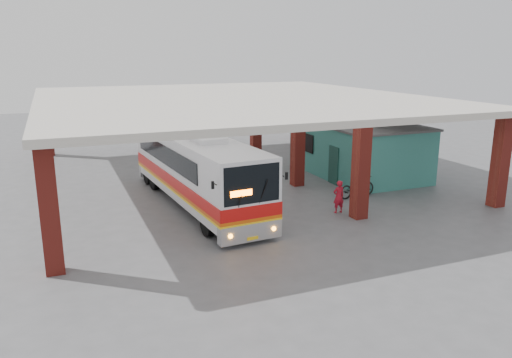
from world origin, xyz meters
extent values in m
plane|color=#515154|center=(0.00, 0.00, 0.00)|extent=(90.00, 90.00, 0.00)
cube|color=maroon|center=(3.00, -3.00, 2.17)|extent=(0.60, 0.60, 4.35)
cube|color=maroon|center=(3.00, 3.00, 2.17)|extent=(0.60, 0.60, 4.35)
cube|color=maroon|center=(3.00, 9.00, 2.17)|extent=(0.60, 0.60, 4.35)
cube|color=maroon|center=(-9.50, -4.00, 2.17)|extent=(0.60, 0.60, 4.35)
cube|color=maroon|center=(-9.50, 17.00, 2.17)|extent=(0.60, 0.60, 4.35)
cube|color=maroon|center=(10.00, -4.00, 2.17)|extent=(0.60, 0.60, 4.35)
cube|color=maroon|center=(10.00, 17.00, 2.17)|extent=(0.60, 0.60, 4.35)
cube|color=beige|center=(0.50, 6.50, 4.50)|extent=(21.00, 23.00, 0.30)
cube|color=#2F766A|center=(7.50, 4.00, 1.50)|extent=(5.00, 8.00, 3.00)
cube|color=#474747|center=(7.50, 4.00, 3.05)|extent=(5.20, 8.20, 0.12)
cube|color=#163C34|center=(4.98, 2.50, 1.05)|extent=(0.08, 0.95, 2.10)
cube|color=black|center=(4.98, 5.50, 1.80)|extent=(0.08, 1.20, 1.00)
cube|color=black|center=(4.95, 5.50, 1.80)|extent=(0.04, 1.30, 1.10)
cube|color=silver|center=(-3.07, 1.63, 1.91)|extent=(3.44, 12.20, 2.81)
cube|color=silver|center=(-3.00, 0.63, 3.41)|extent=(1.43, 3.10, 0.25)
cube|color=#96979C|center=(-2.62, -4.19, 0.55)|extent=(2.55, 0.60, 0.70)
cube|color=#BB0F0D|center=(-3.07, 1.63, 1.36)|extent=(3.48, 12.21, 0.50)
cube|color=#CF510B|center=(-3.07, 1.63, 1.04)|extent=(3.48, 12.21, 0.13)
cube|color=yellow|center=(-3.07, 1.63, 0.92)|extent=(3.48, 12.21, 0.10)
cube|color=black|center=(-2.61, -4.33, 2.43)|extent=(2.26, 0.27, 1.46)
cube|color=black|center=(-4.40, 2.33, 2.41)|extent=(0.75, 9.01, 0.90)
cube|color=black|center=(-1.87, 2.53, 2.41)|extent=(0.75, 9.01, 0.90)
cube|color=#FF5905|center=(-3.06, -4.43, 2.16)|extent=(0.85, 0.12, 0.22)
sphere|color=orange|center=(-3.50, -4.47, 0.58)|extent=(0.18, 0.18, 0.18)
sphere|color=orange|center=(-1.70, -4.33, 0.58)|extent=(0.18, 0.18, 0.18)
cube|color=yellow|center=(-2.60, -4.41, 0.35)|extent=(0.45, 0.06, 0.12)
cylinder|color=black|center=(-3.82, -2.65, 0.50)|extent=(0.40, 1.03, 1.00)
cylinder|color=black|center=(-1.67, -2.49, 0.50)|extent=(0.40, 1.03, 1.00)
cylinder|color=black|center=(-4.42, 5.05, 0.50)|extent=(0.40, 1.03, 1.00)
cylinder|color=black|center=(-2.27, 5.22, 0.50)|extent=(0.40, 1.03, 1.00)
cylinder|color=black|center=(-4.52, 6.35, 0.50)|extent=(0.40, 1.03, 1.00)
cylinder|color=black|center=(-2.38, 6.52, 0.50)|extent=(0.40, 1.03, 1.00)
imported|color=black|center=(4.70, -0.27, 0.56)|extent=(2.20, 0.99, 1.12)
imported|color=red|center=(2.55, -2.04, 0.76)|extent=(0.55, 0.37, 1.51)
cube|color=red|center=(4.71, 6.69, 0.25)|extent=(0.57, 0.57, 0.07)
cube|color=red|center=(4.90, 6.64, 0.55)|extent=(0.18, 0.46, 0.66)
cylinder|color=black|center=(4.48, 6.57, 0.11)|extent=(0.03, 0.03, 0.22)
cylinder|color=black|center=(4.84, 6.46, 0.11)|extent=(0.03, 0.03, 0.22)
cylinder|color=black|center=(4.58, 6.92, 0.11)|extent=(0.03, 0.03, 0.22)
cylinder|color=black|center=(4.94, 6.82, 0.11)|extent=(0.03, 0.03, 0.22)
camera|label=1|loc=(-9.13, -20.67, 7.13)|focal=35.00mm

